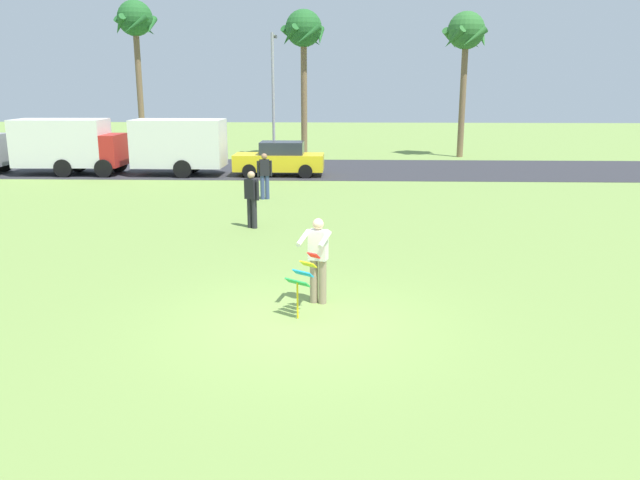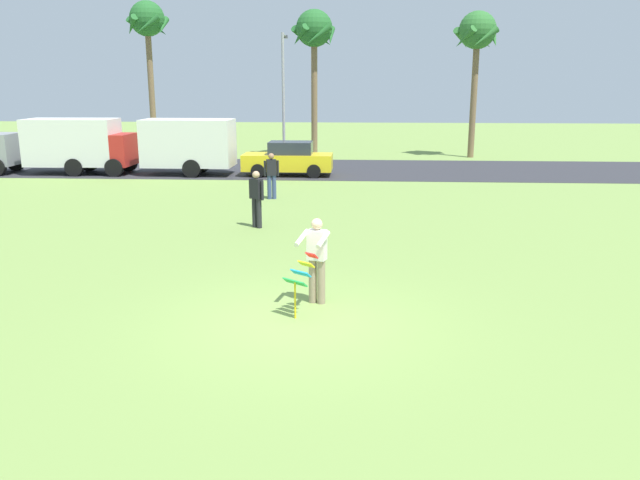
% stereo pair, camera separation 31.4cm
% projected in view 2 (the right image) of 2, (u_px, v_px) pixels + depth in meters
% --- Properties ---
extents(ground_plane, '(120.00, 120.00, 0.00)m').
position_uv_depth(ground_plane, '(299.00, 322.00, 11.68)').
color(ground_plane, olive).
extents(road_strip, '(120.00, 8.00, 0.01)m').
position_uv_depth(road_strip, '(338.00, 169.00, 32.27)').
color(road_strip, '#2D2D33').
rests_on(road_strip, ground).
extents(person_kite_flyer, '(0.68, 0.75, 1.73)m').
position_uv_depth(person_kite_flyer, '(317.00, 257.00, 12.46)').
color(person_kite_flyer, gray).
rests_on(person_kite_flyer, ground).
extents(kite_held, '(0.66, 0.73, 1.18)m').
position_uv_depth(kite_held, '(301.00, 275.00, 11.81)').
color(kite_held, red).
rests_on(kite_held, ground).
extents(parked_truck_grey_van, '(6.75, 2.25, 2.62)m').
position_uv_depth(parked_truck_grey_van, '(56.00, 144.00, 30.40)').
color(parked_truck_grey_van, gray).
rests_on(parked_truck_grey_van, ground).
extents(parked_truck_red_cab, '(6.73, 2.19, 2.62)m').
position_uv_depth(parked_truck_red_cab, '(172.00, 145.00, 30.06)').
color(parked_truck_red_cab, '#B2231E').
rests_on(parked_truck_red_cab, ground).
extents(parked_car_yellow, '(4.21, 1.85, 1.60)m').
position_uv_depth(parked_car_yellow, '(288.00, 159.00, 29.89)').
color(parked_car_yellow, yellow).
rests_on(parked_car_yellow, ground).
extents(palm_tree_left_near, '(2.58, 2.71, 9.10)m').
position_uv_depth(palm_tree_left_near, '(147.00, 26.00, 38.38)').
color(palm_tree_left_near, brown).
rests_on(palm_tree_left_near, ground).
extents(palm_tree_right_near, '(2.58, 2.71, 8.37)m').
position_uv_depth(palm_tree_right_near, '(314.00, 35.00, 36.34)').
color(palm_tree_right_near, brown).
rests_on(palm_tree_right_near, ground).
extents(palm_tree_centre_far, '(2.58, 2.71, 8.22)m').
position_uv_depth(palm_tree_centre_far, '(477.00, 36.00, 35.77)').
color(palm_tree_centre_far, brown).
rests_on(palm_tree_centre_far, ground).
extents(streetlight_pole, '(0.24, 1.65, 7.00)m').
position_uv_depth(streetlight_pole, '(284.00, 88.00, 36.07)').
color(streetlight_pole, '#9E9EA3').
rests_on(streetlight_pole, ground).
extents(person_walker_near, '(0.56, 0.30, 1.73)m').
position_uv_depth(person_walker_near, '(272.00, 174.00, 23.81)').
color(person_walker_near, '#384772').
rests_on(person_walker_near, ground).
extents(person_walker_far, '(0.49, 0.38, 1.73)m').
position_uv_depth(person_walker_far, '(257.00, 197.00, 19.07)').
color(person_walker_far, '#26262B').
rests_on(person_walker_far, ground).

